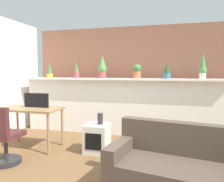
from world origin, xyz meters
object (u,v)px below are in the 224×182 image
Objects in this scene: tv_monitor at (36,100)px; couch at (179,172)px; potted_plant_0 at (50,71)px; potted_plant_3 at (137,71)px; potted_plant_4 at (167,71)px; desk at (31,112)px; side_cube_shelf at (97,138)px; potted_plant_1 at (77,71)px; potted_plant_5 at (203,67)px; office_chair at (3,140)px; vase_on_shelf at (100,119)px; potted_plant_2 at (102,67)px.

tv_monitor is 0.30× the size of couch.
potted_plant_0 is 2.08m from potted_plant_3.
potted_plant_4 is 2.46m from couch.
potted_plant_0 is at bearing 103.80° from desk.
side_cube_shelf is at bearing -0.37° from tv_monitor.
potted_plant_0 is at bearing -177.11° from potted_plant_1.
tv_monitor is (-3.04, -1.14, -0.63)m from potted_plant_5.
potted_plant_4 is 0.40× the size of office_chair.
potted_plant_5 is 0.57× the size of office_chair.
office_chair is 1.56m from vase_on_shelf.
vase_on_shelf is at bearing 0.89° from tv_monitor.
vase_on_shelf is at bearing -113.91° from potted_plant_3.
potted_plant_0 is 0.71× the size of potted_plant_2.
potted_plant_5 is (2.72, 0.02, 0.08)m from potted_plant_1.
vase_on_shelf is (0.92, -1.10, -0.83)m from potted_plant_1.
potted_plant_2 is at bearing 105.28° from vase_on_shelf.
potted_plant_0 is at bearing -179.07° from potted_plant_5.
vase_on_shelf is (0.31, -1.12, -0.92)m from potted_plant_2.
vase_on_shelf is at bearing -33.67° from potted_plant_0.
desk is 0.66× the size of couch.
vase_on_shelf is (-1.79, -1.12, -0.92)m from potted_plant_5.
potted_plant_1 is at bearing -177.88° from potted_plant_2.
tv_monitor is at bearing 179.63° from side_cube_shelf.
tv_monitor is at bearing -154.59° from potted_plant_4.
potted_plant_2 is at bearing 179.94° from potted_plant_5.
side_cube_shelf is at bearing -35.25° from potted_plant_0.
potted_plant_4 is at bearing 1.00° from potted_plant_3.
desk is 5.64× the size of vase_on_shelf.
potted_plant_1 is (0.68, 0.03, 0.00)m from potted_plant_0.
potted_plant_2 reaches higher than potted_plant_3.
office_chair is at bearing -144.54° from side_cube_shelf.
potted_plant_0 is at bearing 108.00° from tv_monitor.
office_chair is (-2.36, -1.98, -1.04)m from potted_plant_4.
potted_plant_0 is 0.97× the size of potted_plant_1.
potted_plant_3 reaches higher than vase_on_shelf.
potted_plant_5 is (2.10, -0.00, -0.00)m from potted_plant_2.
potted_plant_4 reaches higher than tv_monitor.
potted_plant_3 is 0.61× the size of tv_monitor.
potted_plant_4 reaches higher than vase_on_shelf.
potted_plant_4 is at bearing 0.65° from potted_plant_0.
potted_plant_0 is 0.68m from potted_plant_1.
potted_plant_3 is at bearing 66.09° from vase_on_shelf.
side_cube_shelf is at bearing -153.41° from vase_on_shelf.
potted_plant_4 is at bearing 25.41° from tv_monitor.
potted_plant_3 is 0.84× the size of potted_plant_4.
potted_plant_0 is at bearing -179.46° from potted_plant_3.
vase_on_shelf is (0.05, 0.03, 0.35)m from side_cube_shelf.
potted_plant_4 is at bearing -177.98° from potted_plant_5.
potted_plant_2 is 1.41m from potted_plant_4.
potted_plant_2 is 1.40× the size of potted_plant_4.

